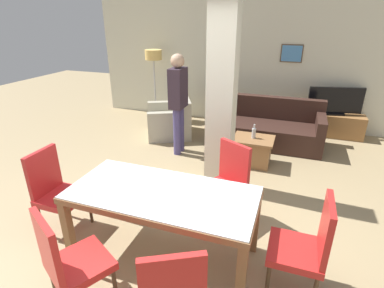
% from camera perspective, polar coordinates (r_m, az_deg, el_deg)
% --- Properties ---
extents(ground_plane, '(18.00, 18.00, 0.00)m').
position_cam_1_polar(ground_plane, '(3.39, -5.17, -20.09)').
color(ground_plane, '#99845E').
extents(back_wall, '(7.20, 0.09, 2.70)m').
position_cam_1_polar(back_wall, '(6.93, 10.68, 14.85)').
color(back_wall, beige).
rests_on(back_wall, ground_plane).
extents(divider_pillar, '(0.36, 0.31, 2.70)m').
position_cam_1_polar(divider_pillar, '(4.01, 5.70, 9.11)').
color(divider_pillar, beige).
rests_on(divider_pillar, ground_plane).
extents(dining_table, '(1.83, 0.86, 0.77)m').
position_cam_1_polar(dining_table, '(3.00, -5.60, -11.51)').
color(dining_table, brown).
rests_on(dining_table, ground_plane).
extents(dining_chair_far_right, '(0.63, 0.63, 0.98)m').
position_cam_1_polar(dining_chair_far_right, '(3.58, 6.64, -6.98)').
color(dining_chair_far_right, red).
rests_on(dining_chair_far_right, ground_plane).
extents(dining_chair_head_left, '(0.46, 0.46, 0.98)m').
position_cam_1_polar(dining_chair_head_left, '(3.74, -24.58, -7.72)').
color(dining_chair_head_left, red).
rests_on(dining_chair_head_left, ground_plane).
extents(dining_chair_head_right, '(0.46, 0.46, 0.98)m').
position_cam_1_polar(dining_chair_head_right, '(2.86, 20.99, -17.43)').
color(dining_chair_head_right, '#B2201E').
rests_on(dining_chair_head_right, ground_plane).
extents(dining_chair_near_left, '(0.62, 0.62, 0.98)m').
position_cam_1_polar(dining_chair_near_left, '(2.75, -22.47, -19.73)').
color(dining_chair_near_left, red).
rests_on(dining_chair_near_left, ground_plane).
extents(sofa, '(2.13, 0.92, 0.85)m').
position_cam_1_polar(sofa, '(6.03, 13.68, 2.90)').
color(sofa, '#341F19').
rests_on(sofa, ground_plane).
extents(armchair, '(1.18, 1.21, 0.79)m').
position_cam_1_polar(armchair, '(6.28, -4.08, 4.23)').
color(armchair, '#A6A18C').
rests_on(armchair, ground_plane).
extents(coffee_table, '(0.66, 0.53, 0.46)m').
position_cam_1_polar(coffee_table, '(5.13, 11.45, -1.23)').
color(coffee_table, olive).
rests_on(coffee_table, ground_plane).
extents(bottle, '(0.07, 0.07, 0.24)m').
position_cam_1_polar(bottle, '(5.02, 11.69, 2.10)').
color(bottle, '#B2B7BC').
rests_on(bottle, coffee_table).
extents(tv_stand, '(1.25, 0.40, 0.47)m').
position_cam_1_polar(tv_stand, '(6.86, 24.90, 3.34)').
color(tv_stand, '#986637').
rests_on(tv_stand, ground_plane).
extents(tv_screen, '(1.05, 0.29, 0.56)m').
position_cam_1_polar(tv_screen, '(6.73, 25.62, 7.36)').
color(tv_screen, black).
rests_on(tv_screen, tv_stand).
extents(floor_lamp, '(0.38, 0.38, 1.61)m').
position_cam_1_polar(floor_lamp, '(7.18, -7.32, 15.44)').
color(floor_lamp, '#B7B7BC').
rests_on(floor_lamp, ground_plane).
extents(standing_person, '(0.23, 0.38, 1.76)m').
position_cam_1_polar(standing_person, '(5.20, -2.65, 8.76)').
color(standing_person, '#433C71').
rests_on(standing_person, ground_plane).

